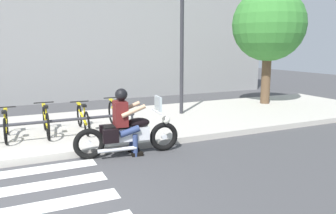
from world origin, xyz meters
The scene contains 15 objects.
ground_plane centered at (0.00, 0.00, 0.00)m, with size 48.00×48.00×0.00m, color #424244.
sidewalk centered at (0.00, 4.19, 0.07)m, with size 24.00×4.40×0.15m, color #B7B2A8.
crosswalk_stripe_2 centered at (0.08, 0.00, 0.00)m, with size 2.80×0.40×0.01m, color white.
crosswalk_stripe_3 centered at (0.08, 0.80, 0.00)m, with size 2.80×0.40×0.01m, color white.
crosswalk_stripe_4 centered at (0.08, 1.60, 0.00)m, with size 2.80×0.40×0.01m, color white.
motorcycle centered at (2.24, 1.75, 0.46)m, with size 2.29×0.69×1.24m.
rider centered at (2.17, 1.76, 0.83)m, with size 0.66×0.57×1.44m.
bicycle_3 centered at (-0.14, 3.62, 0.48)m, with size 0.48×1.57×0.72m.
bicycle_4 centered at (0.75, 3.62, 0.50)m, with size 0.48×1.66×0.77m.
bicycle_5 centered at (1.64, 3.62, 0.49)m, with size 0.48×1.65×0.73m.
bicycle_6 centered at (2.53, 3.62, 0.51)m, with size 0.48×1.62×0.78m.
bike_rack centered at (-0.14, 3.07, 0.58)m, with size 5.94×0.07×0.49m.
street_lamp centered at (4.98, 4.59, 2.59)m, with size 0.28×0.28×4.27m.
tree_near_rack centered at (8.77, 4.99, 3.06)m, with size 2.68×2.68×4.43m.
building_backdrop centered at (0.00, 9.89, 3.15)m, with size 24.00×1.20×6.30m, color gray.
Camera 1 is at (0.12, -4.85, 2.31)m, focal length 35.59 mm.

